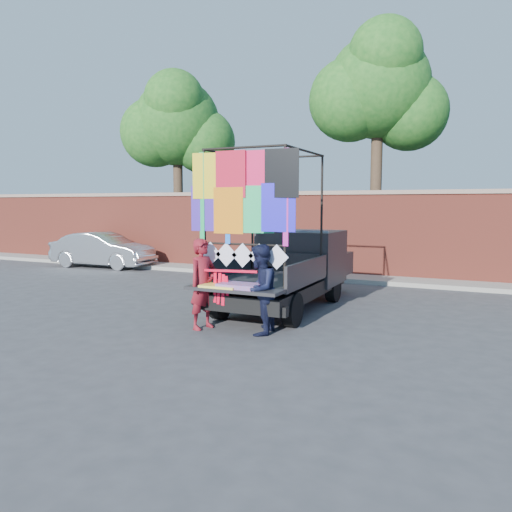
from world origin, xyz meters
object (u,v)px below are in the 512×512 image
at_px(pickup_truck, 294,268).
at_px(woman, 203,284).
at_px(man, 260,290).
at_px(sedan, 103,250).

height_order(pickup_truck, woman, pickup_truck).
relative_size(pickup_truck, man, 3.30).
distance_m(pickup_truck, woman, 2.85).
bearing_deg(pickup_truck, sedan, 159.28).
distance_m(woman, man, 1.08).
xyz_separation_m(pickup_truck, sedan, (-8.32, 3.15, -0.20)).
xyz_separation_m(sedan, woman, (7.66, -5.92, 0.19)).
xyz_separation_m(woman, man, (1.07, 0.07, -0.03)).
relative_size(woman, man, 1.04).
bearing_deg(woman, sedan, 67.77).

